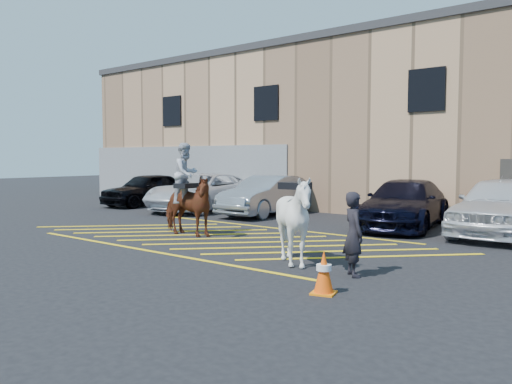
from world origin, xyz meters
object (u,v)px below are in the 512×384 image
Objects in this scene: car_white_suv at (502,206)px; mounted_bay at (186,198)px; car_white_pickup at (203,192)px; handler at (354,234)px; car_black_suv at (147,189)px; car_silver_sedan at (267,195)px; saddled_white at (295,221)px; car_blue_suv at (405,204)px; traffic_cone at (324,272)px.

mounted_bay is (-7.14, -5.57, 0.21)m from car_white_suv.
car_white_pickup is 3.51× the size of handler.
car_silver_sedan reaches higher than car_black_suv.
car_black_suv is 14.32m from saddled_white.
saddled_white reaches higher than car_white_pickup.
car_silver_sedan is 0.92× the size of car_white_suv.
car_black_suv reaches higher than car_blue_suv.
car_white_suv reaches higher than car_blue_suv.
car_white_pickup is 11.30m from saddled_white.
traffic_cone is at bearing -94.41° from car_white_suv.
handler reaches higher than car_silver_sedan.
car_blue_suv is 1.96× the size of mounted_bay.
mounted_bay is 6.90m from traffic_cone.
car_silver_sedan is 9.12m from saddled_white.
traffic_cone is at bearing -24.86° from mounted_bay.
car_black_suv is 2.38× the size of saddled_white.
traffic_cone is at bearing -30.17° from car_black_suv.
handler is (1.78, -7.02, 0.05)m from car_blue_suv.
mounted_bay reaches higher than car_white_pickup.
car_white_pickup is at bearing 142.61° from traffic_cone.
car_silver_sedan is 2.90× the size of handler.
saddled_white is 2.24m from traffic_cone.
car_blue_suv is 1.03× the size of car_white_suv.
car_white_suv reaches higher than traffic_cone.
car_white_pickup is at bearing 174.06° from car_blue_suv.
car_white_suv is (11.59, 0.29, 0.08)m from car_white_pickup.
mounted_bay is (1.25, -5.56, 0.31)m from car_silver_sedan.
car_white_pickup reaches higher than car_blue_suv.
traffic_cone is (14.26, -8.10, -0.40)m from car_black_suv.
car_white_pickup is at bearing -176.89° from car_silver_sedan.
car_white_pickup is 7.74× the size of traffic_cone.
car_white_suv reaches higher than handler.
traffic_cone is (7.47, -8.44, -0.40)m from car_silver_sedan.
handler reaches higher than car_white_pickup.
car_white_suv is 7.11m from handler.
car_silver_sedan is at bearing 131.50° from traffic_cone.
car_white_suv is at bearing 37.94° from mounted_bay.
car_white_suv is 1.91× the size of mounted_bay.
car_black_suv is 0.85× the size of car_blue_suv.
saddled_white reaches higher than handler.
car_white_pickup is (3.58, 0.06, 0.02)m from car_black_suv.
handler is 6.21m from mounted_bay.
car_white_pickup is 11.60m from car_white_suv.
car_silver_sedan is 8.39m from car_white_suv.
mounted_bay is (-4.26, -5.57, 0.32)m from car_blue_suv.
car_silver_sedan is at bearing 172.26° from car_blue_suv.
car_black_suv is 6.12× the size of traffic_cone.
car_white_suv reaches higher than car_white_pickup.
car_white_suv is at bearing -5.23° from car_white_pickup.
traffic_cone is (6.22, -2.88, -0.71)m from mounted_bay.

